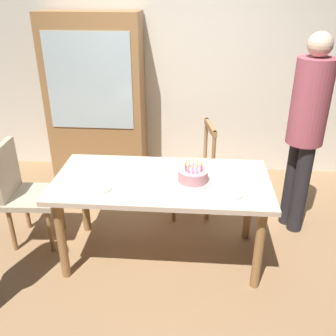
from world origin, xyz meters
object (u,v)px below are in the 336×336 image
at_px(dining_table, 162,189).
at_px(plate_far_side, 154,168).
at_px(plate_near_guest, 229,193).
at_px(birthday_cake, 193,176).
at_px(plate_near_celebrant, 97,188).
at_px(person_guest, 306,125).
at_px(china_cabinet, 96,99).
at_px(chair_spindle_back, 192,171).
at_px(chair_upholstered, 22,189).

xyz_separation_m(dining_table, plate_far_side, (-0.09, 0.19, 0.10)).
xyz_separation_m(dining_table, plate_near_guest, (0.52, -0.19, 0.10)).
xyz_separation_m(dining_table, birthday_cake, (0.25, -0.03, 0.14)).
relative_size(plate_near_celebrant, plate_far_side, 1.00).
height_order(dining_table, person_guest, person_guest).
relative_size(birthday_cake, plate_near_guest, 1.27).
relative_size(dining_table, birthday_cake, 6.14).
bearing_deg(plate_near_celebrant, china_cabinet, 104.09).
bearing_deg(plate_near_guest, plate_far_side, 147.84).
bearing_deg(plate_near_guest, person_guest, 46.70).
distance_m(plate_far_side, plate_near_guest, 0.71).
distance_m(dining_table, china_cabinet, 1.83).
height_order(plate_far_side, person_guest, person_guest).
height_order(dining_table, chair_spindle_back, chair_spindle_back).
xyz_separation_m(plate_far_side, chair_upholstered, (-1.16, -0.05, -0.23)).
xyz_separation_m(chair_spindle_back, china_cabinet, (-1.14, 0.81, 0.49)).
height_order(dining_table, china_cabinet, china_cabinet).
relative_size(plate_far_side, plate_near_guest, 1.00).
xyz_separation_m(plate_near_guest, chair_spindle_back, (-0.29, 0.94, -0.30)).
xyz_separation_m(birthday_cake, person_guest, (0.97, 0.59, 0.24)).
bearing_deg(china_cabinet, birthday_cake, -53.87).
xyz_separation_m(dining_table, china_cabinet, (-0.91, 1.56, 0.29)).
height_order(plate_near_guest, chair_spindle_back, chair_spindle_back).
distance_m(chair_spindle_back, person_guest, 1.17).
xyz_separation_m(plate_near_celebrant, plate_far_side, (0.39, 0.38, 0.00)).
bearing_deg(person_guest, plate_far_side, -164.30).
xyz_separation_m(birthday_cake, plate_near_celebrant, (-0.72, -0.16, -0.04)).
height_order(plate_far_side, plate_near_guest, same).
bearing_deg(plate_near_guest, china_cabinet, 129.24).
xyz_separation_m(birthday_cake, chair_spindle_back, (-0.02, 0.78, -0.35)).
height_order(plate_far_side, chair_upholstered, chair_upholstered).
height_order(chair_spindle_back, china_cabinet, china_cabinet).
height_order(birthday_cake, chair_upholstered, chair_upholstered).
relative_size(plate_far_side, chair_spindle_back, 0.23).
bearing_deg(china_cabinet, plate_near_celebrant, -75.91).
distance_m(birthday_cake, person_guest, 1.16).
bearing_deg(plate_near_celebrant, plate_near_guest, 0.00).
xyz_separation_m(chair_spindle_back, chair_upholstered, (-1.48, -0.60, 0.07)).
bearing_deg(chair_spindle_back, birthday_cake, -88.68).
height_order(chair_spindle_back, chair_upholstered, same).
xyz_separation_m(plate_near_guest, person_guest, (0.70, 0.74, 0.29)).
distance_m(plate_near_guest, chair_upholstered, 1.81).
relative_size(dining_table, plate_far_side, 7.81).
bearing_deg(china_cabinet, plate_far_side, -58.91).
distance_m(plate_far_side, chair_spindle_back, 0.71).
bearing_deg(person_guest, china_cabinet, 154.79).
xyz_separation_m(plate_near_celebrant, china_cabinet, (-0.44, 1.75, 0.19)).
distance_m(chair_upholstered, person_guest, 2.55).
relative_size(person_guest, china_cabinet, 0.96).
distance_m(dining_table, chair_spindle_back, 0.81).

